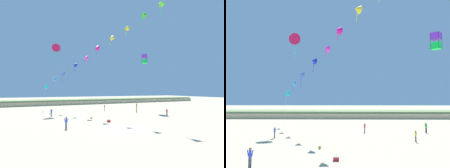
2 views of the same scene
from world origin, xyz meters
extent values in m
plane|color=#C1B28E|center=(0.00, 0.00, 0.00)|extent=(240.00, 240.00, 0.00)
cube|color=tan|center=(0.00, 44.25, 0.68)|extent=(120.00, 10.37, 1.35)
cube|color=#7A8E56|center=(0.00, 44.25, 1.55)|extent=(120.00, 8.82, 0.77)
cylinder|color=#474C56|center=(13.07, 5.91, 0.39)|extent=(0.11, 0.11, 0.79)
cylinder|color=#474C56|center=(12.98, 6.01, 0.39)|extent=(0.11, 0.11, 0.79)
cylinder|color=red|center=(13.02, 5.96, 1.07)|extent=(0.21, 0.21, 0.56)
cylinder|color=red|center=(13.15, 5.83, 1.11)|extent=(0.19, 0.19, 0.53)
cylinder|color=red|center=(12.90, 6.09, 1.11)|extent=(0.19, 0.19, 0.53)
sphere|color=#9E7051|center=(13.02, 5.96, 1.46)|extent=(0.21, 0.21, 0.21)
cylinder|color=gray|center=(3.35, 19.42, 0.40)|extent=(0.12, 0.12, 0.80)
cylinder|color=gray|center=(3.26, 19.31, 0.40)|extent=(0.12, 0.12, 0.80)
cylinder|color=red|center=(3.30, 19.37, 1.09)|extent=(0.21, 0.21, 0.57)
cylinder|color=red|center=(3.43, 19.50, 1.13)|extent=(0.19, 0.19, 0.54)
cylinder|color=red|center=(3.18, 19.23, 1.13)|extent=(0.19, 0.19, 0.54)
sphere|color=tan|center=(3.30, 19.37, 1.49)|extent=(0.22, 0.22, 0.22)
cylinder|color=#474C56|center=(9.38, 12.70, 0.38)|extent=(0.11, 0.11, 0.76)
cylinder|color=#474C56|center=(9.40, 12.57, 0.38)|extent=(0.11, 0.11, 0.76)
cylinder|color=yellow|center=(9.39, 12.64, 1.03)|extent=(0.20, 0.20, 0.54)
cylinder|color=yellow|center=(9.36, 12.81, 1.07)|extent=(0.11, 0.19, 0.51)
cylinder|color=yellow|center=(9.42, 12.47, 1.07)|extent=(0.11, 0.19, 0.51)
sphere|color=#9E7051|center=(9.39, 12.64, 1.41)|extent=(0.21, 0.21, 0.21)
cylinder|color=#726656|center=(-10.46, 14.73, 0.40)|extent=(0.12, 0.12, 0.81)
cylinder|color=#726656|center=(-10.36, 14.63, 0.40)|extent=(0.12, 0.12, 0.81)
cylinder|color=blue|center=(-10.41, 14.68, 1.09)|extent=(0.21, 0.21, 0.57)
cylinder|color=blue|center=(-10.54, 14.81, 1.13)|extent=(0.19, 0.19, 0.54)
cylinder|color=blue|center=(-10.28, 14.55, 1.13)|extent=(0.19, 0.19, 0.54)
sphere|color=#9E7051|center=(-10.41, 14.68, 1.49)|extent=(0.22, 0.22, 0.22)
cylinder|color=black|center=(13.61, 19.24, 0.43)|extent=(0.12, 0.12, 0.85)
cylinder|color=black|center=(13.56, 19.38, 0.43)|extent=(0.12, 0.12, 0.85)
cylinder|color=green|center=(13.59, 19.31, 1.15)|extent=(0.22, 0.22, 0.60)
cylinder|color=green|center=(13.66, 19.14, 1.20)|extent=(0.16, 0.22, 0.57)
cylinder|color=green|center=(13.51, 19.49, 1.20)|extent=(0.16, 0.22, 0.57)
sphere|color=#9E7051|center=(13.59, 19.31, 1.57)|extent=(0.23, 0.23, 0.23)
cylinder|color=#474C56|center=(-8.41, 2.60, 0.44)|extent=(0.13, 0.13, 0.88)
cylinder|color=#474C56|center=(-8.57, 2.61, 0.44)|extent=(0.13, 0.13, 0.88)
cylinder|color=blue|center=(-8.49, 2.61, 1.19)|extent=(0.23, 0.23, 0.62)
cylinder|color=blue|center=(-8.29, 2.58, 1.24)|extent=(0.22, 0.11, 0.59)
cylinder|color=blue|center=(-8.69, 2.63, 1.24)|extent=(0.22, 0.11, 0.59)
sphere|color=#9E7051|center=(-8.49, 2.61, 1.63)|extent=(0.24, 0.24, 0.24)
cone|color=#0FD3C7|center=(-11.98, 26.58, 6.71)|extent=(1.33, 1.34, 1.15)
cylinder|color=#39C6E5|center=(-12.07, 26.69, 5.56)|extent=(0.27, 0.25, 1.87)
cone|color=#3992E1|center=(-9.98, 23.59, 8.63)|extent=(1.33, 1.33, 1.15)
cylinder|color=blue|center=(-10.07, 23.71, 7.62)|extent=(0.20, 0.08, 1.57)
cone|color=blue|center=(-7.80, 20.87, 10.02)|extent=(1.30, 1.37, 1.17)
cylinder|color=blue|center=(-7.90, 20.99, 8.70)|extent=(0.09, 0.13, 2.19)
cone|color=#102AC3|center=(-5.20, 17.92, 11.99)|extent=(1.32, 1.38, 1.18)
cylinder|color=#4939E5|center=(-5.30, 18.04, 10.93)|extent=(0.16, 0.22, 1.68)
cone|color=#E234C7|center=(-2.93, 15.39, 13.43)|extent=(1.25, 1.29, 1.10)
cylinder|color=#E539A0|center=(-3.02, 15.50, 12.56)|extent=(0.19, 0.18, 1.30)
cone|color=#DE0F9D|center=(-1.07, 12.47, 15.33)|extent=(1.32, 1.30, 1.13)
cylinder|color=#E53985|center=(-1.17, 12.59, 14.47)|extent=(0.20, 0.08, 1.28)
cone|color=yellow|center=(1.42, 9.77, 17.10)|extent=(1.27, 1.36, 1.17)
cylinder|color=#D5E539|center=(1.32, 9.89, 16.22)|extent=(0.21, 0.16, 1.32)
cone|color=yellow|center=(3.77, 7.06, 18.57)|extent=(1.35, 1.39, 1.19)
cylinder|color=#C5E539|center=(3.68, 7.18, 17.56)|extent=(0.17, 0.14, 1.58)
cone|color=green|center=(5.84, 4.07, 20.36)|extent=(1.24, 1.35, 1.16)
cylinder|color=#39E550|center=(5.75, 4.19, 19.15)|extent=(0.08, 0.18, 1.99)
cone|color=#5FEA30|center=(8.13, 1.63, 21.84)|extent=(1.35, 1.39, 1.19)
cylinder|color=#3BE539|center=(8.04, 1.74, 20.73)|extent=(0.21, 0.12, 1.78)
cylinder|color=silver|center=(-12.10, 25.89, 3.38)|extent=(0.14, 1.26, 6.76)
cube|color=#0FE44D|center=(13.70, 15.15, 13.72)|extent=(1.74, 1.74, 1.04)
cube|color=#852DE5|center=(13.70, 15.15, 15.20)|extent=(1.74, 1.74, 1.04)
cylinder|color=black|center=(14.56, 15.11, 14.46)|extent=(0.04, 0.04, 2.52)
cylinder|color=black|center=(13.73, 16.02, 14.46)|extent=(0.04, 0.04, 2.52)
cylinder|color=black|center=(12.83, 15.18, 14.46)|extent=(0.04, 0.04, 2.52)
cylinder|color=black|center=(13.66, 14.28, 14.46)|extent=(0.04, 0.04, 2.52)
cone|color=#D3154A|center=(-9.49, 22.70, 17.05)|extent=(2.25, 0.95, 2.25)
cone|color=#2DE5DB|center=(-9.49, 22.70, 17.07)|extent=(1.24, 0.57, 1.24)
cylinder|color=#2DE5DB|center=(-9.49, 22.70, 15.18)|extent=(0.19, 0.30, 3.08)
cube|color=red|center=(-1.14, 4.66, 0.18)|extent=(0.56, 0.40, 0.36)
cube|color=white|center=(-1.14, 4.66, 0.39)|extent=(0.58, 0.41, 0.06)
cylinder|color=black|center=(-1.14, 4.66, 0.45)|extent=(0.45, 0.03, 0.03)
sphere|color=orange|center=(-3.17, 8.91, 0.18)|extent=(0.36, 0.36, 0.36)
cylinder|color=green|center=(-3.17, 8.91, 0.18)|extent=(0.36, 0.36, 0.09)
camera|label=1|loc=(-10.63, -19.99, 5.46)|focal=24.00mm
camera|label=2|loc=(-0.63, -14.74, 6.14)|focal=32.00mm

